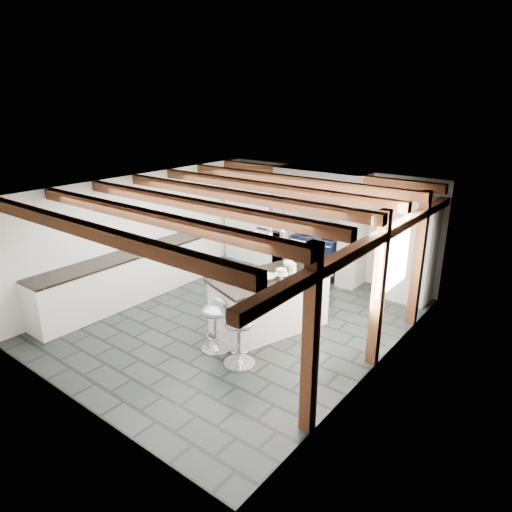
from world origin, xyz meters
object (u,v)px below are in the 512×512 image
Objects in this scene: range_cooker at (317,255)px; bar_stool_near at (239,331)px; bar_stool_far at (216,319)px; kitchen_island at (269,301)px.

bar_stool_near is at bearing -76.12° from range_cooker.
range_cooker reaches higher than bar_stool_far.
range_cooker is at bearing 79.22° from bar_stool_near.
range_cooker is at bearing 99.73° from bar_stool_far.
bar_stool_near is at bearing -6.45° from bar_stool_far.
range_cooker reaches higher than bar_stool_near.
kitchen_island is at bearing 80.73° from bar_stool_near.
kitchen_island reaches higher than bar_stool_near.
kitchen_island is (0.60, -2.55, 0.02)m from range_cooker.
bar_stool_far is at bearing -83.22° from kitchen_island.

